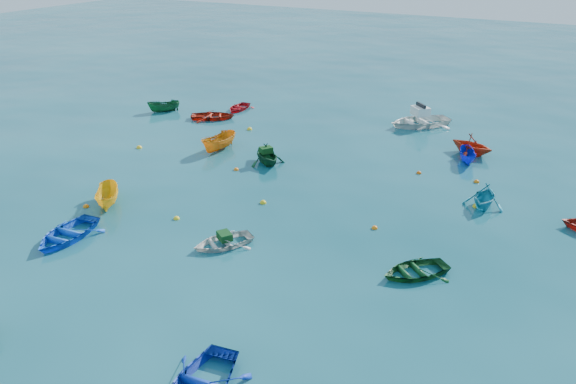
% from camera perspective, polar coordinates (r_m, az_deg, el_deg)
% --- Properties ---
extents(ground, '(160.00, 160.00, 0.00)m').
position_cam_1_polar(ground, '(25.46, -5.29, -4.98)').
color(ground, '#0B4250').
rests_on(ground, ground).
extents(dinghy_blue_sw, '(2.77, 3.65, 0.71)m').
position_cam_1_polar(dinghy_blue_sw, '(27.46, -21.49, -4.41)').
color(dinghy_blue_sw, blue).
rests_on(dinghy_blue_sw, ground).
extents(dinghy_white_near, '(3.14, 3.36, 0.57)m').
position_cam_1_polar(dinghy_white_near, '(25.19, -6.63, -5.41)').
color(dinghy_white_near, silver).
rests_on(dinghy_white_near, ground).
extents(sampan_yellow_mid, '(2.54, 2.85, 1.08)m').
position_cam_1_polar(sampan_yellow_mid, '(30.06, -17.74, -1.26)').
color(sampan_yellow_mid, yellow).
rests_on(sampan_yellow_mid, ground).
extents(dinghy_green_e, '(3.44, 3.50, 0.59)m').
position_cam_1_polar(dinghy_green_e, '(23.60, 12.73, -8.16)').
color(dinghy_green_e, '#11481F').
rests_on(dinghy_green_e, ground).
extents(dinghy_cyan_se, '(2.19, 2.51, 1.28)m').
position_cam_1_polar(dinghy_cyan_se, '(30.23, 19.22, -1.33)').
color(dinghy_cyan_se, teal).
rests_on(dinghy_cyan_se, ground).
extents(dinghy_red_nw, '(3.95, 3.59, 0.67)m').
position_cam_1_polar(dinghy_red_nw, '(42.69, -7.62, 7.38)').
color(dinghy_red_nw, '#B0200E').
rests_on(dinghy_red_nw, ground).
extents(sampan_orange_n, '(1.43, 3.11, 1.17)m').
position_cam_1_polar(sampan_orange_n, '(36.31, -6.96, 4.27)').
color(sampan_orange_n, orange).
rests_on(sampan_orange_n, ground).
extents(dinghy_green_n, '(3.31, 3.22, 1.33)m').
position_cam_1_polar(dinghy_green_n, '(33.87, -2.15, 2.91)').
color(dinghy_green_n, '#0F4424').
rests_on(dinghy_green_n, ground).
extents(sampan_blue_far, '(1.58, 2.51, 0.91)m').
position_cam_1_polar(sampan_blue_far, '(35.81, 17.72, 2.95)').
color(sampan_blue_far, '#1020C8').
rests_on(sampan_blue_far, ground).
extents(dinghy_red_far, '(2.06, 2.76, 0.55)m').
position_cam_1_polar(dinghy_red_far, '(44.80, -5.04, 8.33)').
color(dinghy_red_far, red).
rests_on(dinghy_red_far, ground).
extents(dinghy_orange_far, '(3.29, 3.06, 1.42)m').
position_cam_1_polar(dinghy_orange_far, '(37.18, 18.05, 3.70)').
color(dinghy_orange_far, red).
rests_on(dinghy_orange_far, ground).
extents(sampan_green_far, '(2.41, 2.42, 0.96)m').
position_cam_1_polar(sampan_green_far, '(45.19, -12.45, 7.99)').
color(sampan_green_far, '#124E28').
rests_on(sampan_green_far, ground).
extents(motorboat_white, '(5.47, 5.49, 1.54)m').
position_cam_1_polar(motorboat_white, '(41.88, 13.16, 6.60)').
color(motorboat_white, white).
rests_on(motorboat_white, ground).
extents(tarp_green_a, '(0.86, 0.82, 0.33)m').
position_cam_1_polar(tarp_green_a, '(25.00, -6.46, -4.46)').
color(tarp_green_a, '#104117').
rests_on(tarp_green_a, dinghy_white_near).
extents(tarp_green_b, '(0.86, 0.90, 0.35)m').
position_cam_1_polar(tarp_green_b, '(33.65, -2.25, 4.29)').
color(tarp_green_b, '#104215').
rests_on(tarp_green_b, dinghy_green_n).
extents(buoy_or_a, '(0.31, 0.31, 0.31)m').
position_cam_1_polar(buoy_or_a, '(30.20, -19.82, -1.45)').
color(buoy_or_a, orange).
rests_on(buoy_or_a, ground).
extents(buoy_ye_a, '(0.30, 0.30, 0.30)m').
position_cam_1_polar(buoy_ye_a, '(27.78, -11.25, -2.71)').
color(buoy_ye_a, yellow).
rests_on(buoy_ye_a, ground).
extents(buoy_or_b, '(0.29, 0.29, 0.29)m').
position_cam_1_polar(buoy_or_b, '(26.70, 8.79, -3.69)').
color(buoy_or_b, orange).
rests_on(buoy_or_b, ground).
extents(buoy_ye_b, '(0.36, 0.36, 0.36)m').
position_cam_1_polar(buoy_ye_b, '(37.60, -14.88, 4.34)').
color(buoy_ye_b, yellow).
rests_on(buoy_ye_b, ground).
extents(buoy_or_c, '(0.30, 0.30, 0.30)m').
position_cam_1_polar(buoy_or_c, '(33.03, -5.28, 2.24)').
color(buoy_or_c, orange).
rests_on(buoy_or_c, ground).
extents(buoy_ye_c, '(0.34, 0.34, 0.34)m').
position_cam_1_polar(buoy_ye_c, '(28.85, -2.54, -1.14)').
color(buoy_ye_c, yellow).
rests_on(buoy_ye_c, ground).
extents(buoy_or_d, '(0.31, 0.31, 0.31)m').
position_cam_1_polar(buoy_or_d, '(32.97, 18.59, 0.94)').
color(buoy_or_d, orange).
rests_on(buoy_or_d, ground).
extents(buoy_ye_d, '(0.37, 0.37, 0.37)m').
position_cam_1_polar(buoy_ye_d, '(39.98, -3.93, 6.34)').
color(buoy_ye_d, yellow).
rests_on(buoy_ye_d, ground).
extents(buoy_or_e, '(0.29, 0.29, 0.29)m').
position_cam_1_polar(buoy_or_e, '(33.28, 13.15, 1.85)').
color(buoy_or_e, '#D2530B').
rests_on(buoy_or_e, ground).
extents(buoy_ye_e, '(0.37, 0.37, 0.37)m').
position_cam_1_polar(buoy_ye_e, '(29.99, 18.57, -1.44)').
color(buoy_ye_e, yellow).
rests_on(buoy_ye_e, ground).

